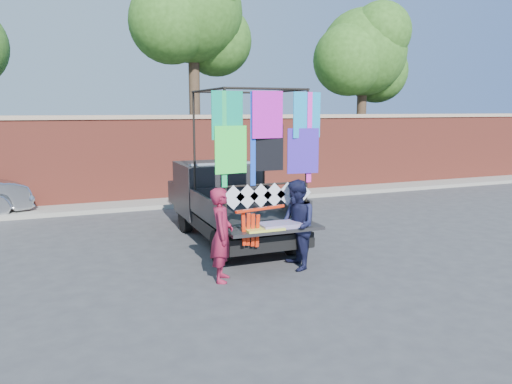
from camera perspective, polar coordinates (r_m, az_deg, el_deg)
name	(u,v)px	position (r m, az deg, el deg)	size (l,w,h in m)	color
ground	(263,264)	(9.15, 0.78, -8.21)	(90.00, 90.00, 0.00)	#38383A
brick_wall	(174,157)	(15.48, -9.32, 3.93)	(30.00, 0.45, 2.61)	#973B2B
curb	(181,202)	(14.98, -8.60, -1.12)	(30.00, 1.20, 0.12)	gray
tree_mid	(194,17)	(17.00, -7.07, 19.26)	(4.20, 3.30, 7.73)	#38281C
tree_right	(365,55)	(19.59, 12.36, 15.00)	(4.20, 3.30, 6.62)	#38281C
pickup_truck	(224,200)	(11.07, -3.73, -0.92)	(1.99, 4.99, 3.14)	black
woman	(222,235)	(8.11, -3.94, -4.90)	(0.56, 0.37, 1.54)	maroon
man	(296,225)	(8.72, 4.63, -3.76)	(0.77, 0.60, 1.58)	#151836
streamer_bundle	(255,221)	(8.30, -0.15, -3.33)	(0.96, 0.27, 0.67)	red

